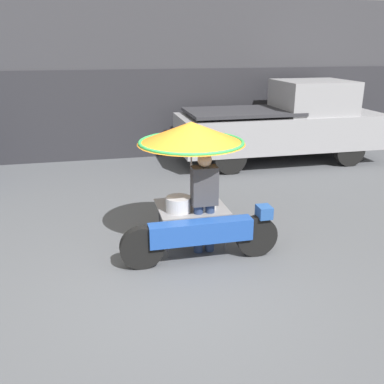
{
  "coord_description": "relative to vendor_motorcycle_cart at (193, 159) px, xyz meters",
  "views": [
    {
      "loc": [
        -1.02,
        -4.95,
        3.04
      ],
      "look_at": [
        0.39,
        1.08,
        0.89
      ],
      "focal_mm": 40.0,
      "sensor_mm": 36.0,
      "label": 1
    }
  ],
  "objects": [
    {
      "name": "ground_plane",
      "position": [
        -0.39,
        -1.03,
        -1.42
      ],
      "size": [
        36.0,
        36.0,
        0.0
      ],
      "primitive_type": "plane",
      "color": "#4C4F54"
    },
    {
      "name": "shopfront_building",
      "position": [
        -0.39,
        6.85,
        0.68
      ],
      "size": [
        28.0,
        2.06,
        4.22
      ],
      "color": "#38383D",
      "rests_on": "ground"
    },
    {
      "name": "vendor_motorcycle_cart",
      "position": [
        0.0,
        0.0,
        0.0
      ],
      "size": [
        2.35,
        1.61,
        1.96
      ],
      "color": "black",
      "rests_on": "ground"
    },
    {
      "name": "vendor_person",
      "position": [
        0.12,
        -0.21,
        -0.55
      ],
      "size": [
        0.38,
        0.22,
        1.56
      ],
      "color": "navy",
      "rests_on": "ground"
    },
    {
      "name": "pickup_truck",
      "position": [
        3.58,
        4.48,
        -0.4
      ],
      "size": [
        5.44,
        1.82,
        2.14
      ],
      "color": "black",
      "rests_on": "ground"
    }
  ]
}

